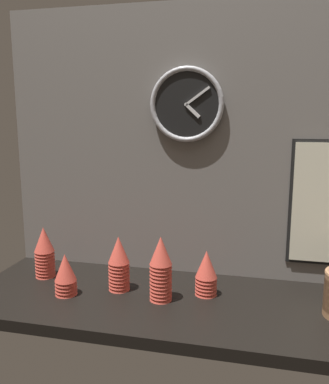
% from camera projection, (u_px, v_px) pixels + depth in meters
% --- Properties ---
extents(ground_plane, '(1.60, 0.56, 0.04)m').
position_uv_depth(ground_plane, '(191.00, 305.00, 1.42)').
color(ground_plane, black).
extents(wall_tiled_back, '(1.60, 0.03, 1.05)m').
position_uv_depth(wall_tiled_back, '(204.00, 144.00, 1.57)').
color(wall_tiled_back, slate).
rests_on(wall_tiled_back, ground_plane).
extents(cup_stack_center_left, '(0.08, 0.08, 0.20)m').
position_uv_depth(cup_stack_center_left, '(119.00, 263.00, 1.48)').
color(cup_stack_center_left, '#DB4C3D').
rests_on(cup_stack_center_left, ground_plane).
extents(cup_stack_center, '(0.08, 0.08, 0.23)m').
position_uv_depth(cup_stack_center, '(161.00, 269.00, 1.39)').
color(cup_stack_center, '#DB4C3D').
rests_on(cup_stack_center, ground_plane).
extents(cup_stack_far_left, '(0.08, 0.08, 0.20)m').
position_uv_depth(cup_stack_far_left, '(44.00, 252.00, 1.60)').
color(cup_stack_far_left, '#DB4C3D').
rests_on(cup_stack_far_left, ground_plane).
extents(cup_stack_left, '(0.08, 0.08, 0.15)m').
position_uv_depth(cup_stack_left, '(65.00, 274.00, 1.44)').
color(cup_stack_left, '#DB4C3D').
rests_on(cup_stack_left, ground_plane).
extents(cup_stack_center_right, '(0.08, 0.08, 0.16)m').
position_uv_depth(cup_stack_center_right, '(206.00, 273.00, 1.44)').
color(cup_stack_center_right, '#DB4C3D').
rests_on(cup_stack_center_right, ground_plane).
extents(wall_clock, '(0.28, 0.03, 0.28)m').
position_uv_depth(wall_clock, '(187.00, 105.00, 1.53)').
color(wall_clock, black).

